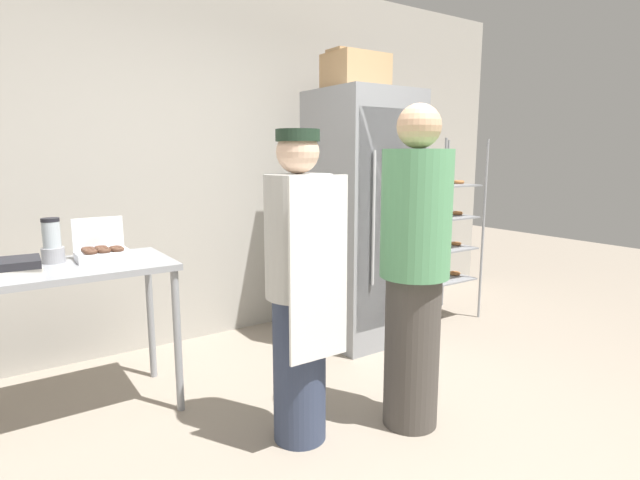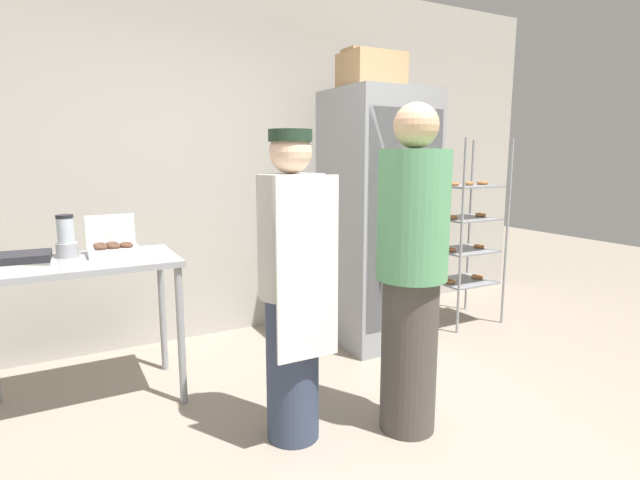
% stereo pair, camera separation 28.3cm
% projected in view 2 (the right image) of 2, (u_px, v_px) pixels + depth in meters
% --- Properties ---
extents(ground_plane, '(14.00, 14.00, 0.00)m').
position_uv_depth(ground_plane, '(390.00, 470.00, 2.38)').
color(ground_plane, gray).
extents(back_wall, '(6.40, 0.12, 2.91)m').
position_uv_depth(back_wall, '(229.00, 158.00, 4.09)').
color(back_wall, '#ADA89E').
rests_on(back_wall, ground_plane).
extents(refrigerator, '(0.71, 0.74, 1.96)m').
position_uv_depth(refrigerator, '(377.00, 219.00, 3.92)').
color(refrigerator, gray).
rests_on(refrigerator, ground_plane).
extents(baking_rack, '(0.55, 0.46, 1.61)m').
position_uv_depth(baking_rack, '(466.00, 233.00, 4.38)').
color(baking_rack, '#93969B').
rests_on(baking_rack, ground_plane).
extents(prep_counter, '(1.07, 0.62, 0.88)m').
position_uv_depth(prep_counter, '(81.00, 279.00, 2.89)').
color(prep_counter, gray).
rests_on(prep_counter, ground_plane).
extents(donut_box, '(0.29, 0.20, 0.24)m').
position_uv_depth(donut_box, '(113.00, 248.00, 3.01)').
color(donut_box, white).
rests_on(donut_box, prep_counter).
extents(blender_pitcher, '(0.12, 0.12, 0.25)m').
position_uv_depth(blender_pitcher, '(66.00, 238.00, 2.94)').
color(blender_pitcher, '#99999E').
rests_on(blender_pitcher, prep_counter).
extents(binder_stack, '(0.31, 0.25, 0.09)m').
position_uv_depth(binder_stack, '(19.00, 262.00, 2.63)').
color(binder_stack, silver).
rests_on(binder_stack, prep_counter).
extents(cardboard_storage_box, '(0.44, 0.35, 0.29)m').
position_uv_depth(cardboard_storage_box, '(371.00, 71.00, 3.76)').
color(cardboard_storage_box, tan).
rests_on(cardboard_storage_box, refrigerator).
extents(person_baker, '(0.34, 0.36, 1.60)m').
position_uv_depth(person_baker, '(292.00, 285.00, 2.52)').
color(person_baker, '#333D56').
rests_on(person_baker, ground_plane).
extents(person_customer, '(0.37, 0.37, 1.74)m').
position_uv_depth(person_customer, '(412.00, 270.00, 2.60)').
color(person_customer, '#47423D').
rests_on(person_customer, ground_plane).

